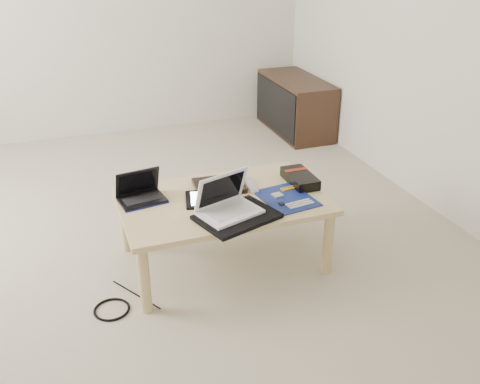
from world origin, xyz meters
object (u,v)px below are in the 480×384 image
object	(u,v)px
coffee_table	(223,206)
media_cabinet	(295,105)
netbook	(141,194)
white_laptop	(227,204)
gpu_box	(300,178)

from	to	relation	value
coffee_table	media_cabinet	xyz separation A→B (m)	(1.31, 1.86, -0.10)
netbook	coffee_table	bearing A→B (deg)	-17.27
coffee_table	netbook	size ratio (longest dim) A/B	4.18
white_laptop	media_cabinet	bearing A→B (deg)	56.74
coffee_table	netbook	bearing A→B (deg)	162.73
media_cabinet	white_laptop	bearing A→B (deg)	-123.26
white_laptop	gpu_box	xyz separation A→B (m)	(0.52, 0.23, -0.03)
coffee_table	netbook	world-z (taller)	netbook
media_cabinet	gpu_box	distance (m)	2.01
netbook	gpu_box	size ratio (longest dim) A/B	0.98
white_laptop	coffee_table	bearing A→B (deg)	79.10
media_cabinet	netbook	xyz separation A→B (m)	(-1.73, -1.73, 0.19)
coffee_table	media_cabinet	world-z (taller)	media_cabinet
coffee_table	white_laptop	xyz separation A→B (m)	(-0.04, -0.19, 0.11)
netbook	gpu_box	bearing A→B (deg)	-5.92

